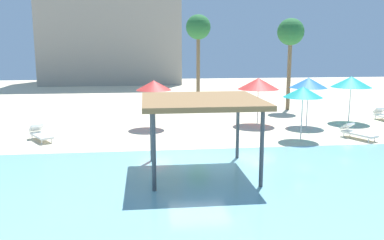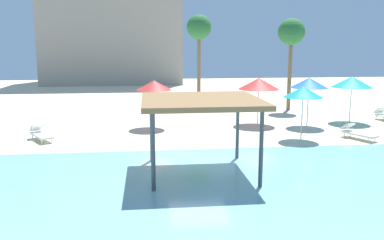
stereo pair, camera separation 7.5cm
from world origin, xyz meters
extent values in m
plane|color=beige|center=(0.00, 0.00, 0.00)|extent=(80.00, 80.00, 0.00)
cube|color=#7AB7C1|center=(0.00, -5.25, 0.02)|extent=(44.00, 13.50, 0.04)
cylinder|color=#42474C|center=(-1.93, -0.08, 1.31)|extent=(0.14, 0.14, 2.63)
cylinder|color=#42474C|center=(1.62, -0.08, 1.31)|extent=(0.14, 0.14, 2.63)
cylinder|color=#42474C|center=(-1.93, -3.62, 1.31)|extent=(0.14, 0.14, 2.63)
cylinder|color=#42474C|center=(1.62, -3.62, 1.31)|extent=(0.14, 0.14, 2.63)
cube|color=olive|center=(-0.16, -1.85, 2.72)|extent=(4.24, 4.24, 0.18)
cylinder|color=silver|center=(10.30, 7.22, 1.07)|extent=(0.06, 0.06, 2.14)
cone|color=teal|center=(10.30, 7.22, 2.47)|extent=(2.41, 2.41, 0.66)
cylinder|color=silver|center=(4.48, 7.12, 1.05)|extent=(0.06, 0.06, 2.11)
cone|color=red|center=(4.48, 7.12, 2.44)|extent=(2.42, 2.42, 0.66)
cylinder|color=silver|center=(5.61, 3.07, 1.06)|extent=(0.06, 0.06, 2.13)
cone|color=teal|center=(5.61, 3.07, 2.39)|extent=(1.94, 1.94, 0.53)
cylinder|color=silver|center=(7.21, 6.27, 1.12)|extent=(0.06, 0.06, 2.24)
cone|color=blue|center=(7.21, 6.27, 2.54)|extent=(2.14, 2.14, 0.59)
cylinder|color=silver|center=(-1.66, 6.86, 1.08)|extent=(0.06, 0.06, 2.16)
cone|color=red|center=(-1.66, 6.86, 2.44)|extent=(2.01, 2.01, 0.55)
cylinder|color=white|center=(12.98, 7.97, 0.11)|extent=(0.05, 0.05, 0.22)
cylinder|color=white|center=(12.50, 7.97, 0.11)|extent=(0.05, 0.05, 0.22)
cube|color=white|center=(12.74, 7.99, 0.55)|extent=(0.60, 0.51, 0.40)
cylinder|color=white|center=(9.05, 2.17, 0.11)|extent=(0.05, 0.05, 0.22)
cylinder|color=white|center=(8.62, 1.97, 0.11)|extent=(0.05, 0.05, 0.22)
cylinder|color=white|center=(8.45, 3.48, 0.11)|extent=(0.05, 0.05, 0.22)
cylinder|color=white|center=(8.01, 3.28, 0.11)|extent=(0.05, 0.05, 0.22)
cube|color=white|center=(8.53, 2.73, 0.27)|extent=(1.30, 1.89, 0.10)
cube|color=white|center=(8.22, 3.40, 0.55)|extent=(0.76, 0.71, 0.40)
cylinder|color=white|center=(-6.73, 3.70, 0.11)|extent=(0.05, 0.05, 0.22)
cylinder|color=white|center=(-7.13, 3.44, 0.11)|extent=(0.05, 0.05, 0.22)
cylinder|color=white|center=(-7.49, 4.92, 0.11)|extent=(0.05, 0.05, 0.22)
cylinder|color=white|center=(-7.90, 4.66, 0.11)|extent=(0.05, 0.05, 0.22)
cube|color=white|center=(-7.31, 4.18, 0.27)|extent=(1.46, 1.84, 0.10)
cube|color=white|center=(-7.70, 4.81, 0.55)|extent=(0.78, 0.75, 0.40)
cylinder|color=brown|center=(1.99, 15.44, 2.83)|extent=(0.28, 0.28, 5.66)
sphere|color=#286B33|center=(1.99, 15.44, 6.01)|extent=(1.90, 1.90, 1.90)
cylinder|color=brown|center=(8.18, 12.25, 2.62)|extent=(0.28, 0.28, 5.23)
sphere|color=#286B33|center=(8.18, 12.25, 5.58)|extent=(1.90, 1.90, 1.90)
cube|color=#9E9384|center=(-6.01, 36.10, 8.29)|extent=(16.32, 9.96, 16.57)
camera|label=1|loc=(-2.17, -16.31, 4.74)|focal=38.28mm
camera|label=2|loc=(-2.10, -16.32, 4.74)|focal=38.28mm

